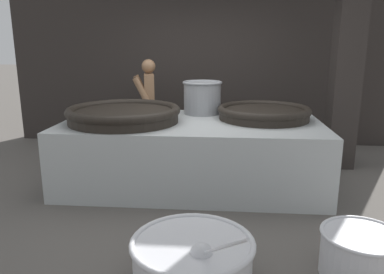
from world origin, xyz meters
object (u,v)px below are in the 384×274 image
giant_wok_far (264,112)px  stock_pot (202,97)px  prep_bowl_meat (361,252)px  cook (149,105)px  prep_bowl_vegetables (193,257)px  giant_wok_near (124,114)px

giant_wok_far → stock_pot: bearing=157.0°
giant_wok_far → prep_bowl_meat: size_ratio=1.87×
giant_wok_far → prep_bowl_meat: 2.36m
stock_pot → cook: cook is taller
prep_bowl_vegetables → giant_wok_far: bearing=72.1°
giant_wok_far → prep_bowl_meat: (0.58, -2.16, -0.73)m
stock_pot → cook: size_ratio=0.35×
giant_wok_far → prep_bowl_vegetables: 2.55m
giant_wok_near → giant_wok_far: 1.82m
stock_pot → prep_bowl_meat: stock_pot is taller
stock_pot → giant_wok_near: bearing=-144.3°
prep_bowl_meat → giant_wok_far: bearing=105.0°
giant_wok_far → stock_pot: stock_pot is taller
stock_pot → prep_bowl_vegetables: 2.82m
prep_bowl_vegetables → prep_bowl_meat: (1.33, 0.16, 0.02)m
prep_bowl_vegetables → cook: bearing=106.5°
stock_pot → prep_bowl_vegetables: size_ratio=0.47×
giant_wok_far → cook: cook is taller
giant_wok_near → giant_wok_far: size_ratio=1.18×
cook → prep_bowl_meat: size_ratio=2.43×
giant_wok_near → stock_pot: size_ratio=2.58×
giant_wok_far → prep_bowl_vegetables: (-0.75, -2.32, -0.75)m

